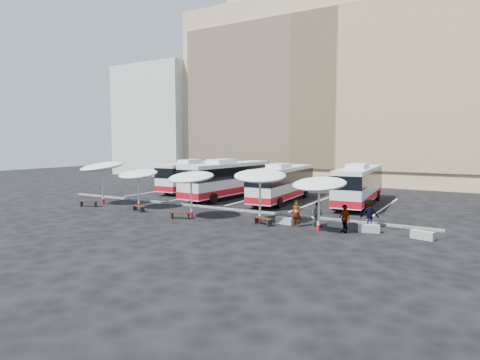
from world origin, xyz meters
The scene contains 26 objects.
ground centered at (0.00, 0.00, 0.00)m, with size 120.00×120.00×0.00m, color black.
sandstone_building centered at (0.00, 31.87, 12.63)m, with size 42.00×18.25×29.60m.
apartment_block centered at (-28.00, 28.00, 9.00)m, with size 14.00×14.00×18.00m, color beige.
curb_divider centered at (0.00, 0.50, 0.07)m, with size 34.00×0.25×0.15m, color black.
bay_lines centered at (0.00, 8.00, 0.01)m, with size 24.15×12.00×0.01m.
bus_0 centered at (-8.65, 9.39, 1.81)m, with size 3.01×11.27×3.55m.
bus_1 centered at (-2.44, 6.47, 1.95)m, with size 3.30×12.17×3.82m.
bus_2 centered at (3.22, 6.90, 1.80)m, with size 3.09×11.25×3.53m.
bus_3 centered at (9.69, 8.65, 1.85)m, with size 3.31×11.58×3.63m.
sunshade_0 centered at (-9.84, -2.47, 3.29)m, with size 4.88×4.90×3.88m.
sunshade_1 centered at (-5.50, -2.48, 2.81)m, with size 3.46×3.49×3.30m.
sunshade_2 centered at (0.80, -3.56, 2.92)m, with size 3.35×3.39×3.44m.
sunshade_3 centered at (5.88, -2.54, 3.15)m, with size 4.70×4.72×3.71m.
sunshade_4 centered at (10.28, -3.19, 2.91)m, with size 3.68×3.72×3.42m.
wood_bench_0 centered at (-9.67, -4.17, 0.37)m, with size 1.61×0.99×0.48m.
wood_bench_1 centered at (-4.33, -3.70, 0.34)m, with size 1.49×0.78×0.44m.
wood_bench_2 centered at (0.42, -4.39, 0.36)m, with size 1.57×0.90×0.47m.
wood_bench_3 centered at (6.50, -3.29, 0.37)m, with size 1.61×0.92×0.48m.
conc_bench_0 centered at (7.62, -2.29, 0.23)m, with size 1.25×0.42×0.47m, color gray.
conc_bench_1 centered at (10.86, -1.51, 0.20)m, with size 1.07×0.36×0.40m, color gray.
conc_bench_2 centered at (13.02, -1.98, 0.23)m, with size 1.25×0.42×0.47m, color gray.
conc_bench_3 centered at (16.02, -2.17, 0.23)m, with size 1.25×0.42×0.47m, color gray.
passenger_0 centered at (8.60, -2.63, 0.87)m, with size 0.63×0.42×1.73m, color black.
passenger_1 centered at (9.71, -1.81, 0.81)m, with size 0.78×0.61×1.61m, color black.
passenger_2 centered at (11.77, -2.82, 0.86)m, with size 1.01×0.42×1.72m, color black.
passenger_3 centered at (12.72, -0.56, 0.90)m, with size 1.16×0.67×1.80m, color black.
Camera 1 is at (18.49, -26.44, 5.45)m, focal length 30.00 mm.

